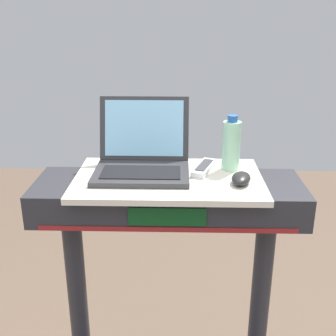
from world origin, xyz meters
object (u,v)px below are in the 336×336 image
object	(u,v)px
computer_mouse	(241,178)
water_bottle	(231,145)
laptop	(142,158)
tv_remote	(204,168)

from	to	relation	value
computer_mouse	water_bottle	distance (m)	0.15
laptop	tv_remote	world-z (taller)	laptop
laptop	computer_mouse	world-z (taller)	laptop
laptop	water_bottle	distance (m)	0.31
computer_mouse	water_bottle	size ratio (longest dim) A/B	0.52
computer_mouse	tv_remote	size ratio (longest dim) A/B	0.60
water_bottle	tv_remote	xyz separation A→B (m)	(-0.09, -0.02, -0.08)
laptop	computer_mouse	size ratio (longest dim) A/B	3.16
laptop	tv_remote	bearing A→B (deg)	6.31
computer_mouse	laptop	bearing A→B (deg)	176.73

